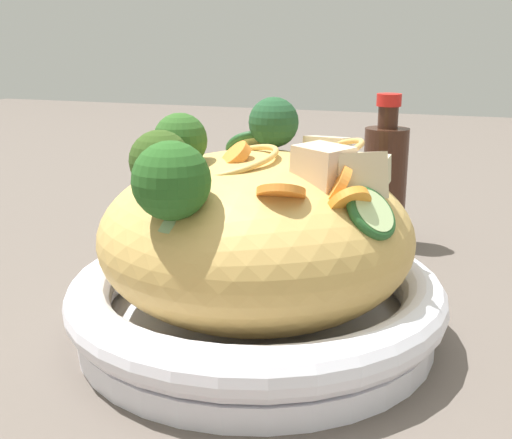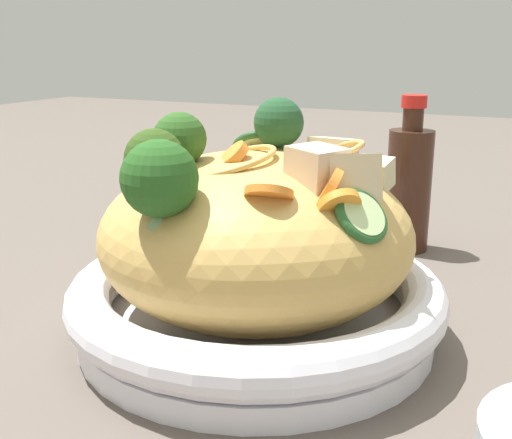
# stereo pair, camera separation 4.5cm
# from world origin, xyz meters

# --- Properties ---
(ground_plane) EXTENTS (3.00, 3.00, 0.00)m
(ground_plane) POSITION_xyz_m (0.00, 0.00, 0.00)
(ground_plane) COLOR #5B5149
(serving_bowl) EXTENTS (0.27, 0.27, 0.05)m
(serving_bowl) POSITION_xyz_m (0.00, 0.00, 0.03)
(serving_bowl) COLOR white
(serving_bowl) RESTS_ON ground_plane
(noodle_heap) EXTENTS (0.22, 0.22, 0.13)m
(noodle_heap) POSITION_xyz_m (0.00, 0.00, 0.08)
(noodle_heap) COLOR tan
(noodle_heap) RESTS_ON serving_bowl
(broccoli_florets) EXTENTS (0.18, 0.09, 0.07)m
(broccoli_florets) POSITION_xyz_m (0.05, -0.03, 0.14)
(broccoli_florets) COLOR #8FAD77
(broccoli_florets) RESTS_ON serving_bowl
(carrot_coins) EXTENTS (0.07, 0.16, 0.04)m
(carrot_coins) POSITION_xyz_m (0.04, 0.03, 0.13)
(carrot_coins) COLOR orange
(carrot_coins) RESTS_ON serving_bowl
(zucchini_slices) EXTENTS (0.13, 0.15, 0.05)m
(zucchini_slices) POSITION_xyz_m (-0.00, 0.03, 0.12)
(zucchini_slices) COLOR beige
(zucchini_slices) RESTS_ON serving_bowl
(chicken_chunks) EXTENTS (0.11, 0.07, 0.04)m
(chicken_chunks) POSITION_xyz_m (-0.01, 0.06, 0.13)
(chicken_chunks) COLOR beige
(chicken_chunks) RESTS_ON serving_bowl
(soy_sauce_bottle) EXTENTS (0.05, 0.05, 0.16)m
(soy_sauce_bottle) POSITION_xyz_m (-0.25, 0.05, 0.07)
(soy_sauce_bottle) COLOR #381E14
(soy_sauce_bottle) RESTS_ON ground_plane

